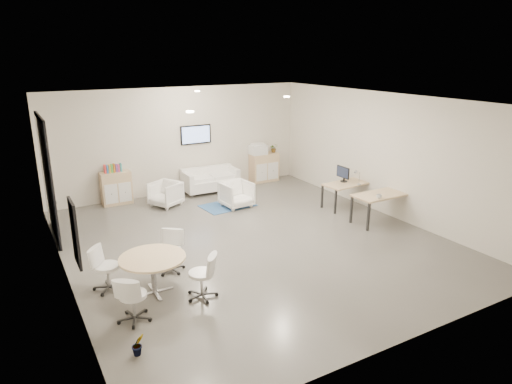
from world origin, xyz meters
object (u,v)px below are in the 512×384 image
Objects in this scene: loveseat at (210,181)px; round_table at (153,261)px; armchair_left at (165,193)px; armchair_right at (237,193)px; sideboard_left at (116,188)px; desk_rear at (347,185)px; desk_front at (381,197)px; sideboard_right at (264,167)px.

loveseat reaches higher than round_table.
armchair_right reaches higher than armchair_left.
round_table is at bearing -122.24° from loveseat.
armchair_left is (1.16, -0.86, -0.08)m from sideboard_left.
round_table is at bearing -49.45° from armchair_left.
armchair_right is 0.56× the size of desk_rear.
round_table is (-1.80, -4.63, 0.25)m from armchair_left.
sideboard_left is 7.29m from desk_front.
armchair_left is 5.09m from desk_rear.
loveseat is 1.44× the size of round_table.
sideboard_left is 1.44m from armchair_left.
sideboard_right reaches higher than armchair_left.
sideboard_left reaches higher than desk_rear.
armchair_right reaches higher than desk_rear.
round_table is (-6.12, -0.68, -0.04)m from desk_front.
sideboard_left is 2.84m from loveseat.
armchair_left is 4.97m from round_table.
desk_front is at bearing -97.15° from desk_rear.
sideboard_left is at bearing 177.21° from loveseat.
armchair_right is at bearing 131.62° from desk_front.
desk_rear is (0.63, -3.47, 0.16)m from sideboard_right.
loveseat is 1.20× the size of desk_rear.
armchair_left is at bearing -156.98° from loveseat.
armchair_left is 5.86m from desk_front.
desk_front is at bearing -59.21° from loveseat.
sideboard_right is at bearing -0.16° from sideboard_left.
desk_rear is at bearing -32.26° from sideboard_left.
armchair_left is (-1.67, -0.68, 0.04)m from loveseat.
loveseat is at bearing 83.87° from armchair_left.
sideboard_right is 0.81× the size of round_table.
armchair_left reaches higher than round_table.
sideboard_right is 0.65× the size of desk_front.
loveseat is 4.27m from desk_rear.
sideboard_right is 1.24× the size of armchair_left.
desk_rear is 1.33m from desk_front.
round_table reaches higher than desk_rear.
armchair_left is 0.65× the size of round_table.
sideboard_left is 1.18× the size of armchair_right.
armchair_right is (2.86, -1.93, -0.07)m from sideboard_left.
armchair_right is 0.67× the size of round_table.
armchair_right reaches higher than round_table.
loveseat is 5.34m from desk_front.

